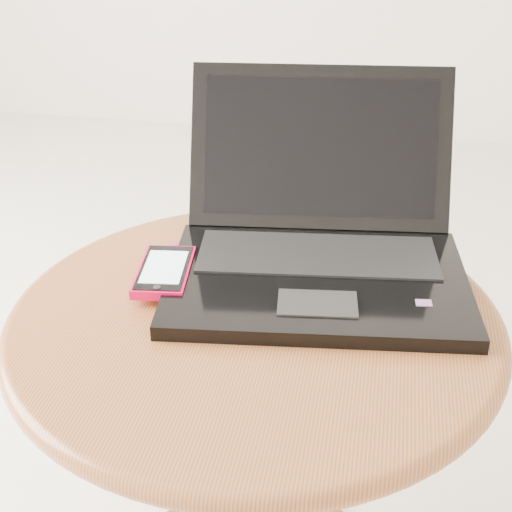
# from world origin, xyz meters

# --- Properties ---
(table) EXTENTS (0.62, 0.62, 0.50)m
(table) POSITION_xyz_m (0.08, -0.11, 0.39)
(table) COLOR #502D19
(table) RESTS_ON ground
(laptop) EXTENTS (0.42, 0.42, 0.23)m
(laptop) POSITION_xyz_m (0.14, 0.01, 0.54)
(laptop) COLOR black
(laptop) RESTS_ON table
(phone_black) EXTENTS (0.09, 0.13, 0.01)m
(phone_black) POSITION_xyz_m (-0.03, -0.03, 0.50)
(phone_black) COLOR black
(phone_black) RESTS_ON table
(phone_pink) EXTENTS (0.08, 0.13, 0.02)m
(phone_pink) POSITION_xyz_m (-0.05, -0.07, 0.51)
(phone_pink) COLOR #D10537
(phone_pink) RESTS_ON phone_black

